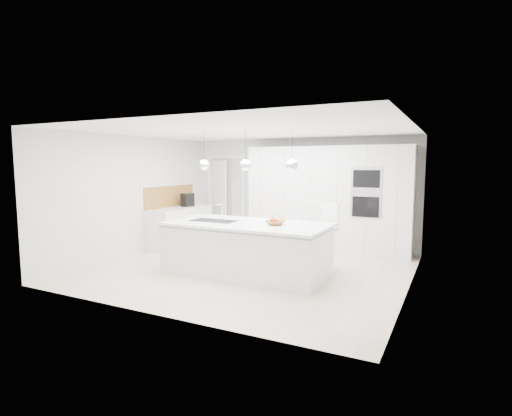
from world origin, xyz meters
The scene contains 26 objects.
floor centered at (0.00, 0.00, 0.00)m, with size 5.50×5.50×0.00m, color beige.
wall_back centered at (0.00, 2.50, 1.25)m, with size 5.50×5.50×0.00m, color silver.
wall_left centered at (-2.75, 0.00, 1.25)m, with size 5.00×5.00×0.00m, color silver.
ceiling centered at (0.00, 0.00, 2.50)m, with size 5.50×5.50×0.00m, color white.
tall_cabinets centered at (0.80, 2.20, 1.15)m, with size 3.60×0.60×2.30m, color white.
oven_stack centered at (1.70, 1.89, 1.35)m, with size 0.62×0.04×1.05m, color #A5A5A8, non-canonical shape.
doorway_frame centered at (-1.95, 2.47, 1.02)m, with size 1.11×0.08×2.13m, color white, non-canonical shape.
hallway_door centered at (-2.20, 2.42, 1.00)m, with size 0.82×0.04×2.00m, color white.
radiator centered at (-1.63, 2.46, 0.85)m, with size 0.32×0.04×1.40m, color white, non-canonical shape.
left_base_cabinets centered at (-2.45, 1.20, 0.43)m, with size 0.60×1.80×0.86m, color white.
left_worktop centered at (-2.45, 1.20, 0.88)m, with size 0.62×1.82×0.04m, color white.
oak_backsplash centered at (-2.74, 1.20, 1.15)m, with size 0.02×1.80×0.50m, color #A57136.
island_base centered at (0.10, -0.30, 0.43)m, with size 2.80×1.20×0.86m, color white.
island_worktop centered at (0.10, -0.25, 0.88)m, with size 2.84×1.40×0.04m, color white.
island_sink centered at (-0.55, -0.30, 0.82)m, with size 0.84×0.44×0.18m, color #3F3F42, non-canonical shape.
island_tap centered at (-0.50, -0.10, 1.05)m, with size 0.02×0.02×0.30m, color white.
pendant_left centered at (-0.75, -0.30, 1.90)m, with size 0.20×0.20×0.20m, color white.
pendant_mid centered at (0.10, -0.30, 1.90)m, with size 0.20×0.20×0.20m, color white.
pendant_right centered at (0.95, -0.30, 1.90)m, with size 0.20×0.20×0.20m, color white.
fruit_bowl centered at (0.64, -0.24, 0.94)m, with size 0.32×0.32×0.08m, color #A57136.
espresso_machine centered at (-2.43, 1.46, 1.06)m, with size 0.19×0.30×0.32m, color black.
bar_stool_left centered at (0.76, 0.71, 0.58)m, with size 0.38×0.53×1.16m, color white, non-canonical shape.
bar_stool_right centered at (1.32, 0.53, 0.60)m, with size 0.40×0.55×1.20m, color white, non-canonical shape.
apple_a centered at (0.65, -0.27, 0.97)m, with size 0.08×0.08×0.08m, color red.
apple_b centered at (0.58, -0.21, 0.97)m, with size 0.09×0.09×0.09m, color red.
banana_bunch centered at (0.66, -0.23, 1.02)m, with size 0.22×0.22×0.03m, color yellow.
Camera 1 is at (3.34, -6.32, 1.93)m, focal length 28.00 mm.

